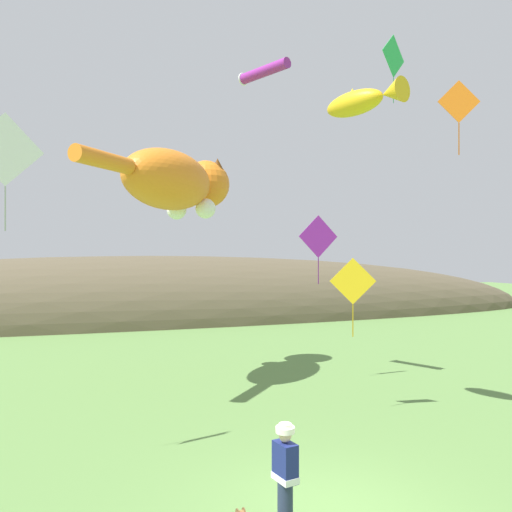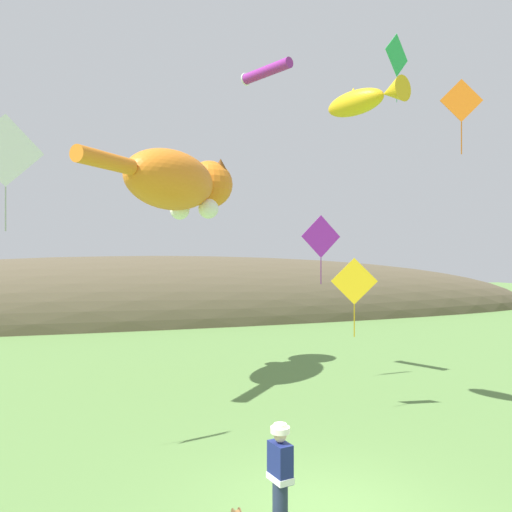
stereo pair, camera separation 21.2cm
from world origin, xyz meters
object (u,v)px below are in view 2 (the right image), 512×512
kite_tube_streamer (266,72)px  kite_diamond_violet (321,237)px  kite_diamond_orange (461,101)px  kite_giant_cat (180,183)px  kite_diamond_white (6,151)px  kite_diamond_gold (354,282)px  kite_fish_windsock (363,100)px  festival_attendant (280,477)px  kite_diamond_green (397,55)px

kite_tube_streamer → kite_diamond_violet: (1.92, -0.24, -5.55)m
kite_diamond_orange → kite_giant_cat: bearing=140.5°
kite_diamond_white → kite_diamond_orange: bearing=2.2°
kite_diamond_gold → kite_fish_windsock: bearing=-103.8°
kite_diamond_gold → kite_tube_streamer: bearing=111.8°
festival_attendant → kite_fish_windsock: size_ratio=0.72×
festival_attendant → kite_diamond_violet: (4.56, 8.42, 4.07)m
kite_tube_streamer → kite_diamond_gold: bearing=-68.2°
kite_giant_cat → kite_diamond_violet: kite_giant_cat is taller
kite_diamond_violet → kite_diamond_green: bearing=-10.1°
festival_attendant → kite_fish_windsock: kite_fish_windsock is taller
kite_diamond_gold → kite_diamond_orange: kite_diamond_orange is taller
kite_diamond_white → kite_diamond_gold: size_ratio=1.08×
kite_diamond_gold → kite_diamond_violet: 3.60m
kite_giant_cat → kite_diamond_violet: 5.22m
kite_fish_windsock → kite_diamond_orange: (3.10, 0.03, 0.27)m
kite_giant_cat → kite_diamond_white: (-4.46, -6.19, -0.43)m
festival_attendant → kite_tube_streamer: size_ratio=0.85×
kite_diamond_orange → kite_diamond_green: bearing=85.4°
festival_attendant → kite_tube_streamer: 13.22m
kite_tube_streamer → kite_diamond_orange: 6.40m
kite_diamond_orange → kite_diamond_violet: 6.00m
kite_fish_windsock → kite_diamond_orange: 3.11m
kite_diamond_white → festival_attendant: bearing=-40.8°
festival_attendant → kite_diamond_green: size_ratio=0.74×
kite_diamond_white → kite_diamond_orange: size_ratio=1.13×
kite_diamond_violet → kite_diamond_green: size_ratio=0.98×
kite_diamond_orange → kite_diamond_violet: kite_diamond_orange is taller
kite_tube_streamer → kite_diamond_violet: kite_tube_streamer is taller
kite_diamond_gold → kite_diamond_green: bearing=41.4°
kite_tube_streamer → kite_diamond_gold: kite_tube_streamer is taller
kite_diamond_gold → festival_attendant: bearing=-128.3°
festival_attendant → kite_diamond_violet: kite_diamond_violet is taller
kite_diamond_gold → kite_diamond_violet: size_ratio=0.93×
kite_diamond_violet → festival_attendant: bearing=-118.5°
kite_diamond_white → kite_diamond_green: (11.72, 4.07, 4.90)m
kite_fish_windsock → kite_diamond_orange: size_ratio=1.18×
kite_diamond_gold → kite_diamond_orange: 5.86m
kite_giant_cat → kite_diamond_green: (7.26, -2.12, 4.48)m
festival_attendant → kite_diamond_violet: 10.41m
festival_attendant → kite_diamond_white: (-4.48, 3.87, 5.53)m
kite_tube_streamer → kite_giant_cat: bearing=152.4°
kite_tube_streamer → kite_diamond_violet: size_ratio=0.88×
kite_diamond_gold → kite_diamond_violet: kite_diamond_violet is taller
festival_attendant → kite_giant_cat: kite_giant_cat is taller
kite_diamond_gold → kite_diamond_white: bearing=-171.6°
kite_giant_cat → festival_attendant: bearing=-89.9°
kite_tube_streamer → kite_diamond_white: kite_tube_streamer is taller
kite_diamond_white → kite_diamond_orange: (11.43, 0.44, 2.20)m
kite_tube_streamer → kite_diamond_violet: bearing=-7.2°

